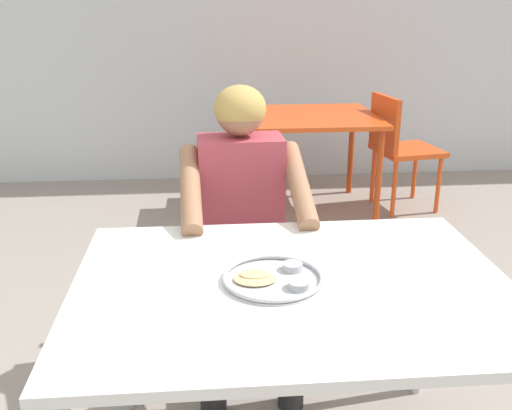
# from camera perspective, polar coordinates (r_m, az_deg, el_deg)

# --- Properties ---
(table_foreground) EXTENTS (1.27, 0.94, 0.73)m
(table_foreground) POSITION_cam_1_polar(r_m,az_deg,el_deg) (1.72, 3.60, -9.41)
(table_foreground) COLOR white
(table_foreground) RESTS_ON ground
(thali_tray) EXTENTS (0.29, 0.29, 0.03)m
(thali_tray) POSITION_cam_1_polar(r_m,az_deg,el_deg) (1.69, 1.70, -7.19)
(thali_tray) COLOR #B7BABF
(thali_tray) RESTS_ON table_foreground
(chair_foreground) EXTENTS (0.43, 0.40, 0.87)m
(chair_foreground) POSITION_cam_1_polar(r_m,az_deg,el_deg) (2.58, -1.70, -3.15)
(chair_foreground) COLOR #3F3F44
(chair_foreground) RESTS_ON ground
(diner_foreground) EXTENTS (0.50, 0.56, 1.19)m
(diner_foreground) POSITION_cam_1_polar(r_m,az_deg,el_deg) (2.30, -1.28, -0.47)
(diner_foreground) COLOR black
(diner_foreground) RESTS_ON ground
(table_background_red) EXTENTS (0.94, 0.89, 0.72)m
(table_background_red) POSITION_cam_1_polar(r_m,az_deg,el_deg) (4.21, 5.36, 7.79)
(table_background_red) COLOR #E04C19
(table_background_red) RESTS_ON ground
(chair_red_left) EXTENTS (0.43, 0.44, 0.87)m
(chair_red_left) POSITION_cam_1_polar(r_m,az_deg,el_deg) (4.14, -2.63, 5.69)
(chair_red_left) COLOR #CE4D18
(chair_red_left) RESTS_ON ground
(chair_red_right) EXTENTS (0.50, 0.50, 0.85)m
(chair_red_right) POSITION_cam_1_polar(r_m,az_deg,el_deg) (4.39, 13.81, 5.92)
(chair_red_right) COLOR #DD4C1B
(chair_red_right) RESTS_ON ground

